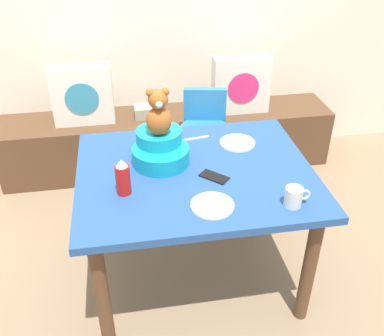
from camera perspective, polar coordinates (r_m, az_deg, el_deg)
The scene contains 15 objects.
ground_plane at distance 2.71m, azimuth 0.36°, elevation -13.50°, with size 8.00×8.00×0.00m, color #8C7256.
window_bench at distance 3.55m, azimuth -3.07°, elevation 3.65°, with size 2.60×0.44×0.46m, color brown.
pillow_floral_left at distance 3.33m, azimuth -14.19°, elevation 9.25°, with size 0.44×0.15×0.44m.
pillow_floral_right at distance 3.43m, azimuth 6.44°, elevation 10.80°, with size 0.44×0.15×0.44m.
book_stack at distance 3.41m, azimuth -5.87°, elevation 7.42°, with size 0.20×0.14×0.09m, color #A09F8B.
dining_table at distance 2.29m, azimuth 0.42°, elevation -2.46°, with size 1.21×0.98×0.74m.
highchair at distance 3.06m, azimuth 1.65°, elevation 4.78°, with size 0.38×0.49×0.79m.
infant_seat_teal at distance 2.28m, azimuth -4.19°, elevation 2.52°, with size 0.30×0.33×0.16m.
teddy_bear at distance 2.18m, azimuth -4.41°, elevation 7.18°, with size 0.13×0.12×0.25m.
ketchup_bottle at distance 2.05m, azimuth -9.05°, elevation -1.25°, with size 0.07×0.07×0.18m.
coffee_mug at distance 2.02m, azimuth 13.23°, elevation -3.69°, with size 0.12×0.08×0.09m.
dinner_plate_near at distance 1.98m, azimuth 2.68°, elevation -4.94°, with size 0.20×0.20×0.01m, color white.
dinner_plate_far at distance 2.48m, azimuth 5.97°, elevation 3.31°, with size 0.20×0.20×0.01m, color white.
cell_phone at distance 2.18m, azimuth 2.92°, elevation -1.16°, with size 0.07×0.14×0.01m, color black.
table_fork at distance 2.51m, azimuth 0.34°, elevation 3.88°, with size 0.02×0.17×0.01m, color silver.
Camera 1 is at (-0.33, -1.84, 1.96)m, focal length 40.66 mm.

